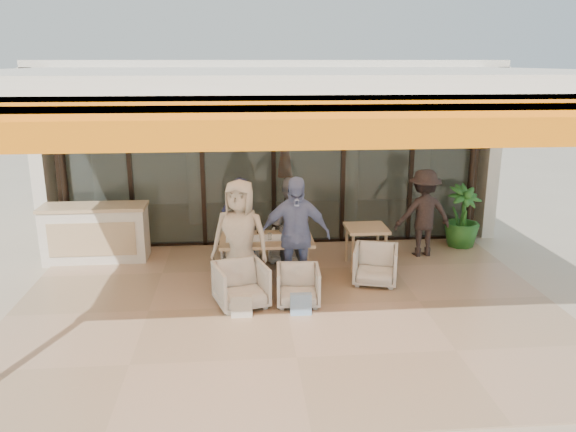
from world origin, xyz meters
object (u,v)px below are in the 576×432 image
object	(u,v)px
chair_far_right	(287,244)
diner_navy	(240,226)
diner_grey	(290,225)
standing_woman	(423,213)
host_counter	(96,233)
chair_near_left	(241,283)
side_table	(366,233)
side_chair	(376,263)
dining_table	(266,241)
chair_near_right	(298,284)
potted_palm	(462,217)
diner_cream	(240,238)
diner_periwinkle	(295,235)
chair_far_left	(241,244)

from	to	relation	value
chair_far_right	diner_navy	xyz separation A→B (m)	(-0.84, -0.50, 0.52)
diner_grey	standing_woman	distance (m)	2.57
host_counter	standing_woman	size ratio (longest dim) A/B	1.13
chair_near_left	standing_woman	bearing A→B (deg)	13.41
chair_far_right	side_table	world-z (taller)	side_table
side_table	side_chair	bearing A→B (deg)	-90.00
standing_woman	chair_far_right	bearing A→B (deg)	-3.43
diner_grey	side_table	world-z (taller)	diner_grey
diner_navy	standing_woman	xyz separation A→B (m)	(3.35, 0.55, -0.01)
dining_table	standing_woman	xyz separation A→B (m)	(2.93, 1.00, 0.13)
host_counter	diner_grey	world-z (taller)	diner_grey
dining_table	chair_near_left	xyz separation A→B (m)	(-0.41, -0.96, -0.32)
host_counter	dining_table	distance (m)	3.25
chair_far_right	side_chair	distance (m)	1.80
chair_near_right	side_table	xyz separation A→B (m)	(1.33, 1.45, 0.31)
chair_near_right	potted_palm	world-z (taller)	potted_palm
host_counter	chair_near_right	world-z (taller)	host_counter
chair_near_left	diner_grey	size ratio (longest dim) A/B	0.44
diner_navy	diner_cream	distance (m)	0.90
chair_near_left	side_table	xyz separation A→B (m)	(2.17, 1.45, 0.27)
diner_periwinkle	standing_woman	distance (m)	2.90
dining_table	diner_grey	world-z (taller)	diner_grey
diner_grey	side_table	bearing A→B (deg)	-160.97
chair_near_left	side_table	distance (m)	2.62
diner_navy	chair_far_right	bearing A→B (deg)	-153.55
chair_far_left	diner_cream	xyz separation A→B (m)	(0.00, -1.40, 0.56)
diner_periwinkle	diner_cream	bearing A→B (deg)	-177.85
diner_grey	potted_palm	world-z (taller)	diner_grey
dining_table	chair_far_left	bearing A→B (deg)	113.56
dining_table	diner_periwinkle	xyz separation A→B (m)	(0.43, -0.46, 0.24)
dining_table	side_table	distance (m)	1.83
host_counter	chair_far_left	bearing A→B (deg)	-6.53
diner_navy	diner_periwinkle	world-z (taller)	diner_periwinkle
dining_table	potted_palm	bearing A→B (deg)	20.62
diner_cream	standing_woman	bearing A→B (deg)	39.27
chair_near_right	side_table	distance (m)	1.99
host_counter	side_chair	distance (m)	5.00
chair_far_right	diner_cream	bearing A→B (deg)	70.66
chair_near_left	chair_far_left	bearing A→B (deg)	73.11
diner_navy	standing_woman	size ratio (longest dim) A/B	1.02
diner_periwinkle	standing_woman	world-z (taller)	diner_periwinkle
diner_periwinkle	side_table	world-z (taller)	diner_periwinkle
chair_far_right	potted_palm	bearing A→B (deg)	-159.95
side_chair	side_table	bearing A→B (deg)	106.49
chair_near_right	diner_grey	bearing A→B (deg)	93.45
diner_grey	side_chair	xyz separation A→B (m)	(1.33, -0.70, -0.47)
side_table	diner_periwinkle	bearing A→B (deg)	-144.67
chair_near_right	diner_grey	size ratio (longest dim) A/B	0.39
side_chair	standing_woman	distance (m)	1.78
chair_far_right	standing_woman	distance (m)	2.56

